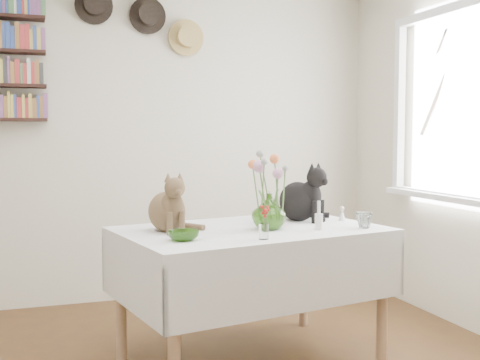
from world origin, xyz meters
name	(u,v)px	position (x,y,z in m)	size (l,w,h in m)	color
room	(209,145)	(0.00, 0.00, 1.25)	(4.08, 4.58, 2.58)	brown
window	(466,119)	(1.97, 0.80, 1.40)	(0.12, 1.52, 1.32)	white
dining_table	(251,261)	(0.45, 0.71, 0.58)	(1.58, 1.17, 0.77)	white
tabby_cat	(167,201)	(-0.02, 0.78, 0.93)	(0.22, 0.28, 0.33)	brown
black_cat	(298,191)	(0.83, 0.91, 0.95)	(0.24, 0.31, 0.36)	black
flower_vase	(269,212)	(0.53, 0.64, 0.87)	(0.19, 0.19, 0.20)	#6CAD3E
green_bowl	(184,236)	(0.00, 0.45, 0.79)	(0.16, 0.16, 0.05)	#6CAD3E
drinking_glass	(364,220)	(1.06, 0.51, 0.81)	(0.10, 0.10, 0.09)	white
candlestick	(319,220)	(0.78, 0.54, 0.82)	(0.04, 0.04, 0.16)	white
berry_jar	(264,222)	(0.39, 0.36, 0.86)	(0.05, 0.05, 0.20)	white
porcelain_figurine	(342,214)	(1.08, 0.81, 0.81)	(0.05, 0.05, 0.09)	white
flower_bouquet	(269,168)	(0.53, 0.65, 1.11)	(0.17, 0.13, 0.39)	#4C7233
wall_hats	(144,19)	(0.12, 2.19, 2.17)	(0.98, 0.09, 0.48)	black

